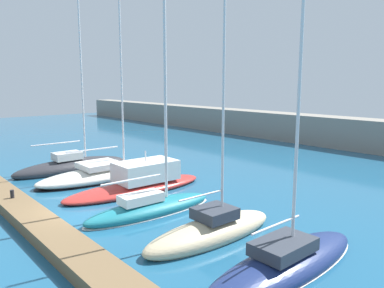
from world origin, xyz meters
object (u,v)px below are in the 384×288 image
(dock_bollard, at_px, (12,194))
(sailboat_ivory_second, at_px, (108,173))
(sailboat_navy_sixth, at_px, (286,262))
(motorboat_red_third, at_px, (140,182))
(sailboat_teal_fourth, at_px, (150,206))
(sailboat_charcoal_nearest, at_px, (72,166))
(sailboat_sand_fifth, at_px, (212,230))

(dock_bollard, bearing_deg, sailboat_ivory_second, 109.17)
(sailboat_ivory_second, xyz_separation_m, sailboat_navy_sixth, (16.09, -1.44, -0.10))
(motorboat_red_third, bearing_deg, sailboat_teal_fourth, -113.84)
(sailboat_teal_fourth, distance_m, dock_bollard, 7.58)
(motorboat_red_third, xyz_separation_m, sailboat_navy_sixth, (12.05, -1.54, -0.24))
(sailboat_ivory_second, relative_size, sailboat_teal_fourth, 1.42)
(sailboat_charcoal_nearest, distance_m, motorboat_red_third, 7.97)
(sailboat_charcoal_nearest, distance_m, sailboat_sand_fifth, 16.20)
(sailboat_charcoal_nearest, xyz_separation_m, sailboat_navy_sixth, (19.95, -0.49, -0.05))
(sailboat_teal_fourth, height_order, sailboat_sand_fifth, sailboat_teal_fourth)
(sailboat_teal_fourth, xyz_separation_m, sailboat_navy_sixth, (8.15, 0.34, -0.08))
(sailboat_teal_fourth, bearing_deg, sailboat_ivory_second, 79.34)
(sailboat_sand_fifth, xyz_separation_m, dock_bollard, (-9.90, -5.40, 0.43))
(motorboat_red_third, relative_size, sailboat_sand_fifth, 0.87)
(sailboat_charcoal_nearest, height_order, dock_bollard, sailboat_charcoal_nearest)
(sailboat_charcoal_nearest, distance_m, sailboat_teal_fourth, 11.83)
(sailboat_ivory_second, bearing_deg, dock_bollard, -160.75)
(sailboat_ivory_second, distance_m, sailboat_navy_sixth, 16.15)
(sailboat_ivory_second, xyz_separation_m, sailboat_teal_fourth, (7.94, -1.78, -0.03))
(sailboat_teal_fourth, xyz_separation_m, sailboat_sand_fifth, (4.38, 0.21, -0.02))
(sailboat_sand_fifth, distance_m, sailboat_navy_sixth, 3.77)
(dock_bollard, bearing_deg, sailboat_sand_fifth, 28.62)
(sailboat_charcoal_nearest, relative_size, sailboat_sand_fifth, 1.38)
(sailboat_ivory_second, xyz_separation_m, dock_bollard, (2.42, -6.97, 0.38))
(motorboat_red_third, xyz_separation_m, sailboat_teal_fourth, (3.90, -1.88, -0.17))
(sailboat_charcoal_nearest, xyz_separation_m, motorboat_red_third, (7.90, 1.05, 0.19))
(sailboat_ivory_second, bearing_deg, motorboat_red_third, -88.57)
(motorboat_red_third, distance_m, sailboat_navy_sixth, 12.15)
(sailboat_sand_fifth, bearing_deg, sailboat_charcoal_nearest, 88.60)
(sailboat_teal_fourth, relative_size, dock_bollard, 30.66)
(sailboat_teal_fourth, relative_size, sailboat_navy_sixth, 0.83)
(sailboat_charcoal_nearest, height_order, sailboat_navy_sixth, sailboat_navy_sixth)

